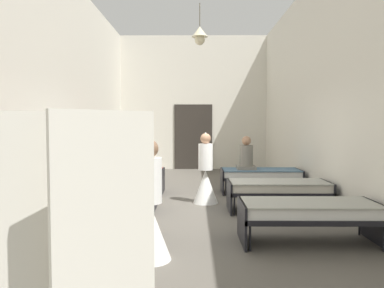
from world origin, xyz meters
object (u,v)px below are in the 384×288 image
bed_left_row_1 (106,188)px  patient_seated_primary (246,157)px  nurse_mid_aisle (206,178)px  nurse_near_aisle (150,217)px  bed_left_row_2 (125,175)px  bed_left_row_0 (73,211)px  bed_right_row_0 (309,211)px  bed_right_row_1 (278,188)px  bed_right_row_2 (260,175)px

bed_left_row_1 → patient_seated_primary: patient_seated_primary is taller
nurse_mid_aisle → patient_seated_primary: nurse_mid_aisle is taller
nurse_near_aisle → bed_left_row_1: bearing=-39.4°
bed_left_row_1 → bed_left_row_2: 1.90m
bed_left_row_0 → patient_seated_primary: size_ratio=2.37×
bed_left_row_1 → bed_left_row_0: bearing=-90.0°
bed_left_row_1 → nurse_mid_aisle: 2.06m
bed_right_row_0 → nurse_near_aisle: size_ratio=1.28×
bed_left_row_1 → bed_right_row_1: bearing=0.0°
bed_left_row_0 → bed_right_row_0: size_ratio=1.00×
bed_left_row_1 → bed_right_row_2: bearing=29.9°
bed_left_row_0 → bed_right_row_2: 5.03m
nurse_near_aisle → bed_left_row_0: bearing=-3.9°
bed_left_row_2 → nurse_near_aisle: nurse_near_aisle is taller
bed_right_row_0 → bed_right_row_2: (0.00, 3.80, 0.00)m
bed_right_row_1 → nurse_near_aisle: bearing=-129.7°
bed_right_row_1 → nurse_mid_aisle: nurse_mid_aisle is taller
nurse_near_aisle → nurse_mid_aisle: same height
bed_left_row_0 → nurse_mid_aisle: (1.93, 2.61, 0.09)m
bed_right_row_2 → nurse_mid_aisle: nurse_mid_aisle is taller
bed_left_row_1 → nurse_mid_aisle: size_ratio=1.28×
bed_right_row_2 → bed_left_row_0: bearing=-131.0°
bed_left_row_0 → bed_left_row_1: size_ratio=1.00×
bed_left_row_2 → patient_seated_primary: size_ratio=2.37×
bed_right_row_1 → bed_left_row_2: 3.81m
bed_right_row_1 → nurse_near_aisle: nurse_near_aisle is taller
bed_right_row_1 → bed_left_row_2: bearing=150.1°
nurse_near_aisle → nurse_mid_aisle: bearing=-76.9°
bed_left_row_0 → bed_right_row_1: same height
bed_left_row_2 → nurse_near_aisle: 4.63m
bed_right_row_2 → nurse_near_aisle: size_ratio=1.28×
bed_left_row_0 → bed_right_row_1: 3.81m
bed_right_row_1 → nurse_mid_aisle: bearing=152.6°
bed_left_row_0 → bed_right_row_0: same height
bed_left_row_1 → bed_right_row_2: same height
bed_right_row_0 → bed_left_row_2: (-3.30, 3.80, 0.00)m
bed_right_row_2 → nurse_mid_aisle: size_ratio=1.28×
bed_left_row_2 → bed_right_row_2: (3.30, 0.00, 0.00)m
bed_right_row_1 → nurse_near_aisle: size_ratio=1.28×
bed_right_row_1 → bed_right_row_2: (0.00, 1.90, 0.00)m
bed_left_row_0 → patient_seated_primary: bearing=52.1°
nurse_mid_aisle → nurse_near_aisle: bearing=60.5°
bed_right_row_0 → bed_left_row_1: bearing=150.1°
bed_right_row_0 → nurse_near_aisle: 2.24m
bed_left_row_0 → nurse_mid_aisle: nurse_mid_aisle is taller
nurse_near_aisle → bed_left_row_2: bearing=-49.2°
bed_right_row_2 → patient_seated_primary: patient_seated_primary is taller
bed_right_row_0 → patient_seated_primary: (-0.35, 3.79, 0.43)m
bed_left_row_0 → bed_right_row_0: (3.30, 0.00, 0.00)m
bed_right_row_2 → nurse_near_aisle: bearing=-115.5°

